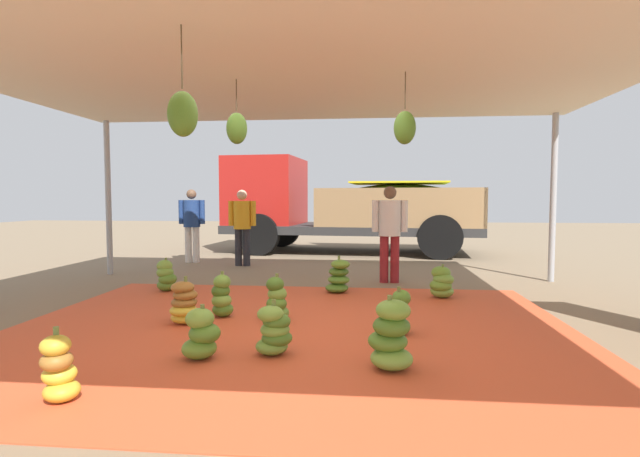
{
  "coord_description": "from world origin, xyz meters",
  "views": [
    {
      "loc": [
        0.78,
        -4.75,
        1.36
      ],
      "look_at": [
        0.03,
        2.93,
        0.87
      ],
      "focal_mm": 26.64,
      "sensor_mm": 36.0,
      "label": 1
    }
  ],
  "objects": [
    {
      "name": "ground_plane",
      "position": [
        0.0,
        3.0,
        0.0
      ],
      "size": [
        40.0,
        40.0,
        0.0
      ],
      "primitive_type": "plane",
      "color": "#7F6B51"
    },
    {
      "name": "tarp_orange",
      "position": [
        0.0,
        0.0,
        0.01
      ],
      "size": [
        5.87,
        4.78,
        0.01
      ],
      "primitive_type": "cube",
      "color": "#D1512D",
      "rests_on": "ground"
    },
    {
      "name": "tent_canopy",
      "position": [
        -0.0,
        -0.08,
        2.7
      ],
      "size": [
        8.0,
        7.0,
        2.79
      ],
      "color": "#9EA0A5",
      "rests_on": "ground"
    },
    {
      "name": "banana_bunch_0",
      "position": [
        -2.12,
        1.85,
        0.22
      ],
      "size": [
        0.36,
        0.33,
        0.49
      ],
      "color": "#518428",
      "rests_on": "tarp_orange"
    },
    {
      "name": "banana_bunch_1",
      "position": [
        -0.6,
        -0.93,
        0.21
      ],
      "size": [
        0.37,
        0.37,
        0.46
      ],
      "color": "#60932D",
      "rests_on": "tarp_orange"
    },
    {
      "name": "banana_bunch_2",
      "position": [
        -1.25,
        -1.85,
        0.22
      ],
      "size": [
        0.33,
        0.33,
        0.5
      ],
      "color": "gold",
      "rests_on": "tarp_orange"
    },
    {
      "name": "banana_bunch_3",
      "position": [
        -1.17,
        0.14,
        0.22
      ],
      "size": [
        0.4,
        0.41,
        0.51
      ],
      "color": "gold",
      "rests_on": "tarp_orange"
    },
    {
      "name": "banana_bunch_4",
      "position": [
        -0.01,
        -0.77,
        0.21
      ],
      "size": [
        0.42,
        0.4,
        0.48
      ],
      "color": "#6B9E38",
      "rests_on": "tarp_orange"
    },
    {
      "name": "banana_bunch_5",
      "position": [
        -0.2,
        0.36,
        0.24
      ],
      "size": [
        0.31,
        0.32,
        0.53
      ],
      "color": "#6B9E38",
      "rests_on": "tarp_orange"
    },
    {
      "name": "banana_bunch_6",
      "position": [
        0.98,
        -1.01,
        0.26
      ],
      "size": [
        0.45,
        0.46,
        0.59
      ],
      "color": "#75A83D",
      "rests_on": "tarp_orange"
    },
    {
      "name": "banana_bunch_7",
      "position": [
        -0.85,
        0.46,
        0.24
      ],
      "size": [
        0.29,
        0.31,
        0.52
      ],
      "color": "#518428",
      "rests_on": "tarp_orange"
    },
    {
      "name": "banana_bunch_8",
      "position": [
        0.39,
        2.01,
        0.23
      ],
      "size": [
        0.44,
        0.46,
        0.53
      ],
      "color": "#477523",
      "rests_on": "tarp_orange"
    },
    {
      "name": "banana_bunch_9",
      "position": [
        1.81,
        1.77,
        0.21
      ],
      "size": [
        0.44,
        0.45,
        0.46
      ],
      "color": "#75A83D",
      "rests_on": "tarp_orange"
    },
    {
      "name": "banana_bunch_10",
      "position": [
        1.11,
        -0.03,
        0.21
      ],
      "size": [
        0.32,
        0.32,
        0.48
      ],
      "color": "#518428",
      "rests_on": "tarp_orange"
    },
    {
      "name": "cargo_truck_main",
      "position": [
        0.14,
        7.28,
        1.19
      ],
      "size": [
        6.39,
        2.85,
        2.4
      ],
      "color": "#2D2D2D",
      "rests_on": "ground"
    },
    {
      "name": "worker_0",
      "position": [
        -1.71,
        4.58,
        0.9
      ],
      "size": [
        0.56,
        0.34,
        1.53
      ],
      "color": "#26262D",
      "rests_on": "ground"
    },
    {
      "name": "worker_1",
      "position": [
        -2.91,
        4.99,
        0.91
      ],
      "size": [
        0.57,
        0.35,
        1.55
      ],
      "color": "silver",
      "rests_on": "ground"
    },
    {
      "name": "worker_2",
      "position": [
        1.16,
        2.94,
        0.91
      ],
      "size": [
        0.57,
        0.35,
        1.56
      ],
      "color": "maroon",
      "rests_on": "ground"
    }
  ]
}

